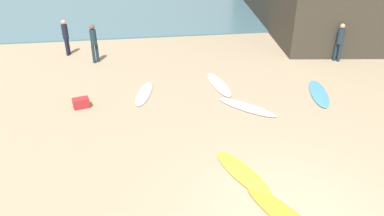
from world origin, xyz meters
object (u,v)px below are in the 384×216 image
at_px(surfboard_3, 319,93).
at_px(surfboard_4, 242,173).
at_px(surfboard_1, 144,93).
at_px(beachgoer_near, 340,40).
at_px(surfboard_5, 247,107).
at_px(beach_cooler, 81,103).
at_px(beachgoer_mid, 94,42).
at_px(beachgoer_far, 66,36).
at_px(surfboard_2, 219,84).

relative_size(surfboard_3, surfboard_4, 1.17).
height_order(surfboard_1, beachgoer_near, beachgoer_near).
bearing_deg(surfboard_4, surfboard_5, -128.74).
relative_size(surfboard_1, surfboard_5, 0.97).
xyz_separation_m(surfboard_4, beach_cooler, (-4.39, 4.46, 0.13)).
xyz_separation_m(beachgoer_mid, beachgoer_far, (-1.43, 1.35, -0.03)).
height_order(surfboard_1, surfboard_4, surfboard_4).
bearing_deg(surfboard_5, surfboard_4, 29.39).
bearing_deg(surfboard_4, surfboard_2, -117.15).
bearing_deg(surfboard_1, surfboard_5, -13.88).
relative_size(surfboard_1, beachgoer_near, 1.25).
bearing_deg(beachgoer_near, beachgoer_far, 41.90).
distance_m(surfboard_2, surfboard_5, 2.17).
height_order(surfboard_2, surfboard_3, same).
bearing_deg(surfboard_3, beach_cooler, -163.75).
bearing_deg(beachgoer_near, surfboard_4, 103.15).
xyz_separation_m(surfboard_5, beachgoer_near, (5.60, 4.02, 0.94)).
bearing_deg(surfboard_3, beachgoer_far, 165.68).
bearing_deg(beachgoer_mid, surfboard_5, 92.98).
relative_size(surfboard_2, beachgoer_near, 1.41).
relative_size(surfboard_2, beachgoer_mid, 1.41).
distance_m(surfboard_3, beachgoer_near, 4.34).
bearing_deg(beachgoer_mid, surfboard_3, 108.54).
bearing_deg(surfboard_2, surfboard_4, -102.16).
height_order(beachgoer_far, beach_cooler, beachgoer_far).
height_order(surfboard_1, surfboard_5, surfboard_5).
relative_size(surfboard_3, beachgoer_far, 1.45).
distance_m(beachgoer_near, beachgoer_mid, 11.17).
relative_size(surfboard_3, beachgoer_near, 1.42).
xyz_separation_m(beachgoer_near, beachgoer_far, (-12.48, 2.98, -0.03)).
xyz_separation_m(surfboard_1, beachgoer_mid, (-2.03, 3.92, 0.94)).
height_order(surfboard_4, beachgoer_far, beachgoer_far).
height_order(beachgoer_mid, beach_cooler, beachgoer_mid).
relative_size(surfboard_4, beachgoer_mid, 1.22).
distance_m(surfboard_2, surfboard_3, 3.76).
distance_m(surfboard_4, beachgoer_far, 11.96).
bearing_deg(surfboard_1, surfboard_2, 20.55).
distance_m(surfboard_3, surfboard_5, 3.08).
xyz_separation_m(surfboard_4, beachgoer_mid, (-4.25, 9.13, 0.94)).
bearing_deg(beach_cooler, beachgoer_near, 15.17).
xyz_separation_m(surfboard_5, beachgoer_mid, (-5.45, 5.65, 0.94)).
relative_size(surfboard_2, beachgoer_far, 1.44).
relative_size(surfboard_5, beachgoer_near, 1.28).
bearing_deg(beachgoer_mid, surfboard_4, 74.00).
bearing_deg(beach_cooler, surfboard_3, -2.06).
distance_m(surfboard_1, surfboard_4, 5.66).
bearing_deg(beach_cooler, surfboard_5, -9.98).
distance_m(surfboard_4, surfboard_5, 3.68).
height_order(surfboard_3, beachgoer_near, beachgoer_near).
height_order(beachgoer_mid, beachgoer_far, beachgoer_mid).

